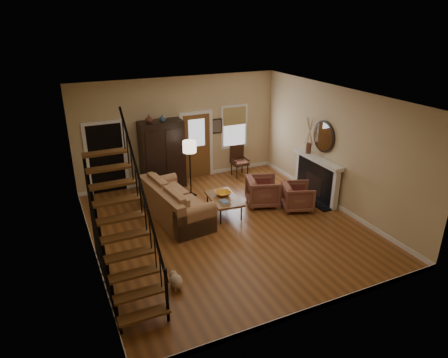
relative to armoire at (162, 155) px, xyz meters
name	(u,v)px	position (x,y,z in m)	size (l,w,h in m)	color
room	(186,153)	(0.29, -1.39, 0.46)	(7.00, 7.33, 3.30)	brown
staircase	(121,214)	(-2.08, -4.45, 0.55)	(0.94, 2.80, 3.20)	brown
fireplace	(318,174)	(3.83, -2.65, -0.31)	(0.33, 1.95, 2.30)	black
armoire	(162,155)	(0.00, 0.00, 0.00)	(1.30, 0.60, 2.10)	black
vase_a	(149,119)	(-0.35, -0.10, 1.17)	(0.24, 0.24, 0.25)	#4C2619
vase_b	(163,118)	(0.05, -0.10, 1.16)	(0.20, 0.20, 0.21)	#334C60
sofa	(176,202)	(-0.32, -2.15, -0.59)	(1.06, 2.46, 0.92)	#A27249
coffee_table	(224,205)	(0.94, -2.44, -0.81)	(0.72, 1.23, 0.47)	brown
bowl	(223,193)	(0.99, -2.29, -0.53)	(0.42, 0.42, 0.10)	orange
books	(224,202)	(0.82, -2.74, -0.55)	(0.23, 0.31, 0.06)	beige
armchair_left	(298,197)	(2.89, -3.04, -0.68)	(0.79, 0.81, 0.74)	maroon
armchair_right	(263,191)	(2.17, -2.40, -0.65)	(0.86, 0.89, 0.81)	maroon
floor_lamp	(190,169)	(0.53, -1.01, -0.20)	(0.39, 0.39, 1.70)	black
side_chair	(240,161)	(2.55, -0.20, -0.54)	(0.54, 0.54, 1.02)	#361F11
dog	(176,282)	(-1.25, -4.95, -0.90)	(0.24, 0.41, 0.30)	beige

